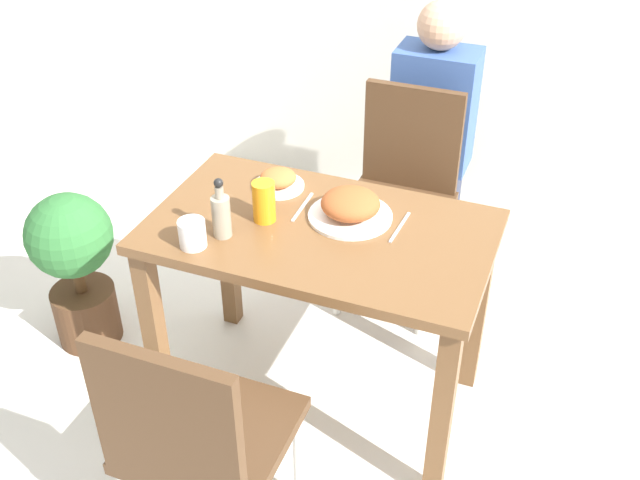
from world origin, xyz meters
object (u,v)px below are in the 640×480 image
(food_plate, at_px, (350,206))
(sauce_bottle, at_px, (221,214))
(potted_plant_left, at_px, (75,261))
(drink_cup, at_px, (192,234))
(chair_near, at_px, (196,438))
(side_plate, at_px, (278,180))
(person_figure, at_px, (431,136))
(juice_glass, at_px, (264,202))
(chair_far, at_px, (402,188))

(food_plate, xyz_separation_m, sauce_bottle, (-0.34, -0.24, 0.04))
(potted_plant_left, bearing_deg, drink_cup, -16.57)
(food_plate, xyz_separation_m, potted_plant_left, (-1.05, -0.12, -0.41))
(drink_cup, bearing_deg, chair_near, -62.61)
(side_plate, xyz_separation_m, person_figure, (0.32, 0.90, -0.20))
(food_plate, height_order, juice_glass, juice_glass)
(food_plate, relative_size, potted_plant_left, 0.41)
(chair_far, bearing_deg, side_plate, -118.57)
(chair_far, distance_m, potted_plant_left, 1.31)
(chair_near, xyz_separation_m, juice_glass, (-0.11, 0.69, 0.31))
(chair_near, xyz_separation_m, person_figure, (0.17, 1.80, 0.07))
(person_figure, bearing_deg, side_plate, -109.73)
(sauce_bottle, distance_m, person_figure, 1.31)
(juice_glass, bearing_deg, side_plate, 101.53)
(sauce_bottle, bearing_deg, juice_glass, 56.65)
(food_plate, xyz_separation_m, drink_cup, (-0.39, -0.32, 0.00))
(drink_cup, xyz_separation_m, potted_plant_left, (-0.66, 0.20, -0.41))
(drink_cup, distance_m, potted_plant_left, 0.80)
(side_plate, relative_size, person_figure, 0.15)
(side_plate, distance_m, drink_cup, 0.42)
(drink_cup, height_order, sauce_bottle, sauce_bottle)
(drink_cup, xyz_separation_m, sauce_bottle, (0.06, 0.08, 0.03))
(chair_near, relative_size, sauce_bottle, 4.46)
(food_plate, bearing_deg, chair_near, -99.98)
(juice_glass, relative_size, potted_plant_left, 0.21)
(chair_far, height_order, drink_cup, chair_far)
(chair_near, distance_m, sauce_bottle, 0.68)
(potted_plant_left, xyz_separation_m, person_figure, (1.09, 1.12, 0.20))
(juice_glass, bearing_deg, chair_near, -81.06)
(side_plate, distance_m, person_figure, 0.98)
(side_plate, bearing_deg, potted_plant_left, -164.20)
(chair_near, height_order, juice_glass, chair_near)
(side_plate, bearing_deg, chair_far, 61.43)
(chair_near, relative_size, person_figure, 0.77)
(side_plate, bearing_deg, person_figure, 70.27)
(food_plate, distance_m, person_figure, 1.01)
(potted_plant_left, height_order, person_figure, person_figure)
(sauce_bottle, height_order, potted_plant_left, sauce_bottle)
(chair_far, distance_m, person_figure, 0.36)
(chair_near, bearing_deg, sauce_bottle, -71.18)
(juice_glass, bearing_deg, potted_plant_left, -178.98)
(food_plate, distance_m, drink_cup, 0.51)
(person_figure, bearing_deg, chair_near, -95.50)
(side_plate, distance_m, potted_plant_left, 0.89)
(chair_far, xyz_separation_m, person_figure, (0.03, 0.36, 0.07))
(chair_far, relative_size, person_figure, 0.77)
(chair_near, bearing_deg, side_plate, -80.47)
(chair_near, bearing_deg, chair_far, -95.81)
(chair_far, relative_size, food_plate, 3.31)
(drink_cup, relative_size, juice_glass, 0.66)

